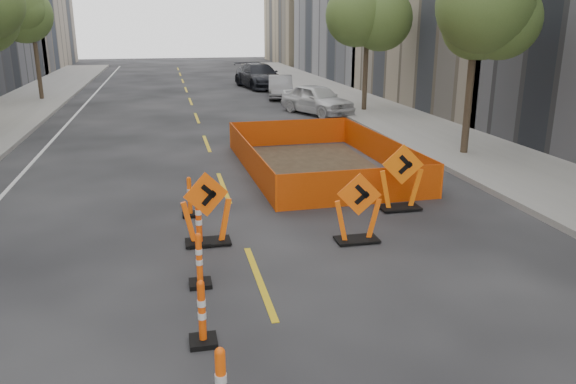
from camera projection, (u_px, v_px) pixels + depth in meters
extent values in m
cube|color=gray|center=(479.00, 153.00, 19.24)|extent=(4.00, 90.00, 0.15)
cylinder|color=#382B1E|center=(39.00, 73.00, 32.07)|extent=(0.24, 0.24, 3.15)
sphere|color=#4B6A2D|center=(32.00, 19.00, 31.21)|extent=(2.80, 2.80, 2.80)
cylinder|color=#382B1E|center=(468.00, 110.00, 18.68)|extent=(0.24, 0.24, 3.15)
sphere|color=#4B6A2D|center=(476.00, 17.00, 17.82)|extent=(2.80, 2.80, 2.80)
cylinder|color=#382B1E|center=(365.00, 81.00, 28.03)|extent=(0.24, 0.24, 3.15)
sphere|color=#4B6A2D|center=(367.00, 19.00, 27.16)|extent=(2.80, 2.80, 2.80)
imported|color=white|center=(317.00, 99.00, 27.72)|extent=(3.29, 4.64, 1.47)
imported|color=gray|center=(280.00, 87.00, 33.72)|extent=(2.11, 4.21, 1.32)
imported|color=black|center=(259.00, 76.00, 38.82)|extent=(3.21, 5.98, 1.65)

